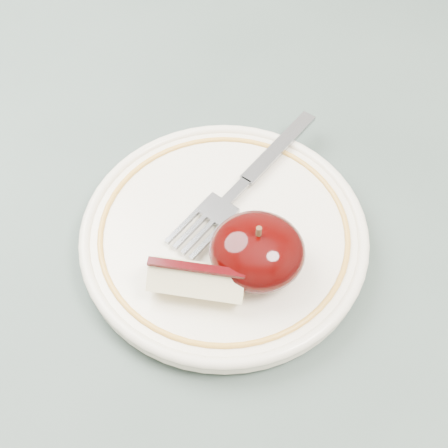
# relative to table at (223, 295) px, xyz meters

# --- Properties ---
(table) EXTENTS (0.90, 0.90, 0.75)m
(table) POSITION_rel_table_xyz_m (0.00, 0.00, 0.00)
(table) COLOR brown
(table) RESTS_ON ground
(plate) EXTENTS (0.22, 0.22, 0.02)m
(plate) POSITION_rel_table_xyz_m (0.00, -0.00, 0.10)
(plate) COLOR #EFE7C8
(plate) RESTS_ON table
(apple_half) EXTENTS (0.07, 0.07, 0.05)m
(apple_half) POSITION_rel_table_xyz_m (0.03, -0.03, 0.13)
(apple_half) COLOR black
(apple_half) RESTS_ON plate
(apple_wedge) EXTENTS (0.07, 0.03, 0.03)m
(apple_wedge) POSITION_rel_table_xyz_m (-0.01, -0.05, 0.12)
(apple_wedge) COLOR beige
(apple_wedge) RESTS_ON plate
(fork) EXTENTS (0.11, 0.16, 0.00)m
(fork) POSITION_rel_table_xyz_m (0.01, 0.05, 0.11)
(fork) COLOR gray
(fork) RESTS_ON plate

